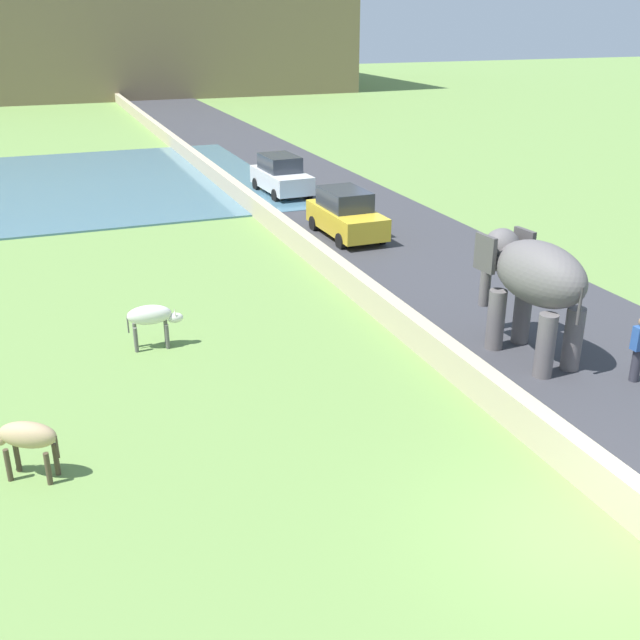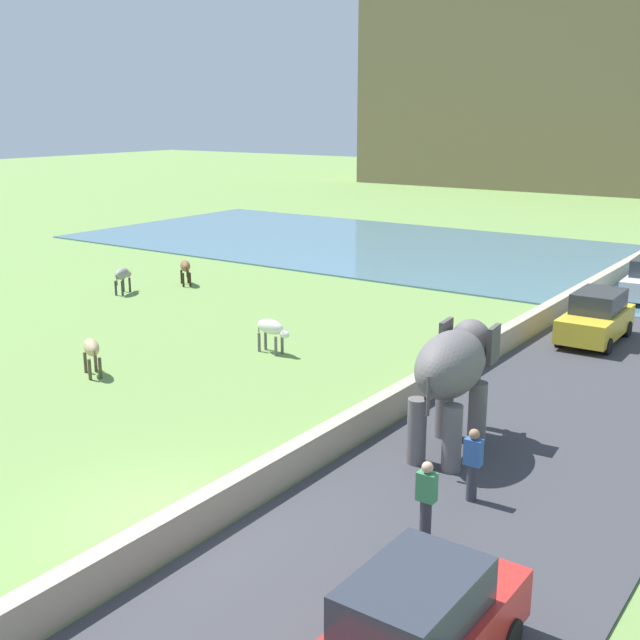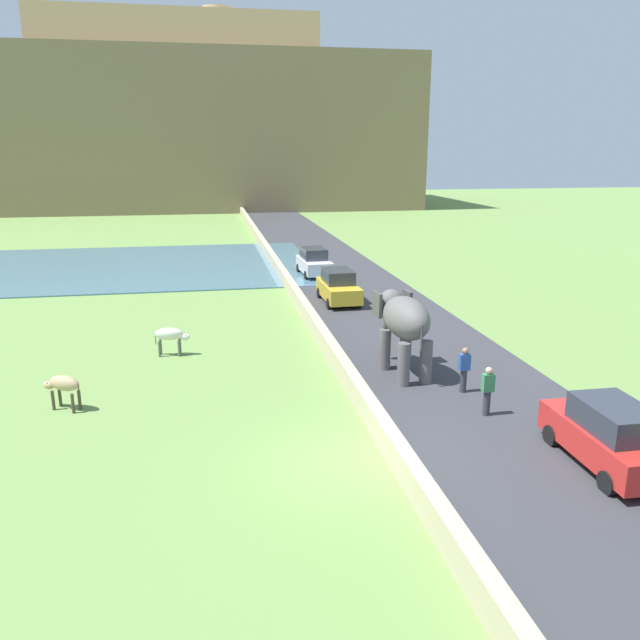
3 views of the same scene
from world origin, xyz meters
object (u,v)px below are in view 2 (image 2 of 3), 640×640
(cow_grey, at_px, (123,275))
(cow_white, at_px, (272,329))
(person_beside_elephant, at_px, (473,464))
(cow_brown, at_px, (185,267))
(car_red, at_px, (418,629))
(elephant, at_px, (453,370))
(person_trailing, at_px, (426,499))
(cow_tan, at_px, (91,349))
(car_yellow, at_px, (596,317))

(cow_grey, xyz_separation_m, cow_white, (10.97, -3.32, 0.00))
(person_beside_elephant, relative_size, cow_brown, 1.27)
(car_red, height_order, cow_brown, car_red)
(person_beside_elephant, bearing_deg, elephant, 125.60)
(person_trailing, xyz_separation_m, cow_tan, (-12.96, 2.93, -0.04))
(elephant, xyz_separation_m, cow_tan, (-11.50, -1.10, -1.20))
(cow_brown, bearing_deg, car_red, -39.23)
(cow_tan, bearing_deg, car_red, -23.76)
(elephant, xyz_separation_m, cow_grey, (-19.41, 7.17, -1.20))
(cow_white, bearing_deg, elephant, -24.56)
(elephant, xyz_separation_m, car_red, (3.17, -7.56, -1.14))
(elephant, height_order, car_red, elephant)
(person_beside_elephant, xyz_separation_m, person_trailing, (-0.05, -1.94, 0.00))
(person_beside_elephant, bearing_deg, cow_grey, 156.08)
(cow_brown, distance_m, cow_grey, 3.06)
(cow_tan, height_order, cow_white, same)
(person_trailing, xyz_separation_m, cow_grey, (-20.86, 11.21, -0.04))
(cow_brown, bearing_deg, cow_tan, -58.22)
(elephant, height_order, cow_white, elephant)
(cow_grey, bearing_deg, car_red, -33.13)
(car_yellow, relative_size, cow_grey, 2.87)
(person_beside_elephant, xyz_separation_m, car_red, (1.67, -5.46, 0.03))
(car_yellow, bearing_deg, cow_white, -138.53)
(elephant, height_order, person_trailing, elephant)
(person_trailing, bearing_deg, car_yellow, 95.32)
(car_yellow, relative_size, car_red, 1.00)
(elephant, bearing_deg, cow_white, 155.44)
(cow_brown, bearing_deg, cow_grey, -108.75)
(person_beside_elephant, distance_m, cow_white, 11.59)
(person_beside_elephant, relative_size, cow_white, 1.16)
(elephant, xyz_separation_m, cow_brown, (-18.42, 10.07, -1.20))
(cow_brown, height_order, cow_white, same)
(elephant, xyz_separation_m, car_yellow, (0.02, 11.33, -1.14))
(car_red, xyz_separation_m, cow_brown, (-21.60, 17.63, -0.06))
(elephant, bearing_deg, cow_brown, 151.35)
(elephant, relative_size, person_trailing, 2.17)
(cow_tan, xyz_separation_m, cow_white, (3.07, 4.96, 0.00))
(person_trailing, bearing_deg, cow_white, 141.40)
(person_trailing, xyz_separation_m, car_red, (1.72, -3.53, 0.03))
(cow_white, bearing_deg, car_red, -44.53)
(car_red, height_order, cow_grey, car_red)
(car_yellow, height_order, cow_brown, car_yellow)
(car_yellow, bearing_deg, person_trailing, -84.68)
(cow_grey, relative_size, cow_white, 1.00)
(elephant, bearing_deg, cow_grey, 159.72)
(person_trailing, xyz_separation_m, car_yellow, (-1.43, 15.36, 0.03))
(elephant, relative_size, cow_tan, 2.58)
(person_trailing, xyz_separation_m, cow_white, (-9.89, 7.89, -0.04))
(cow_grey, bearing_deg, elephant, -20.28)
(elephant, height_order, cow_grey, elephant)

